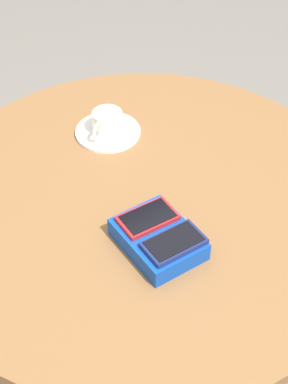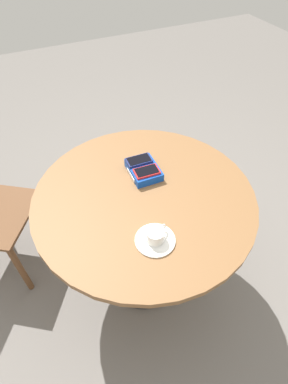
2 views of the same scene
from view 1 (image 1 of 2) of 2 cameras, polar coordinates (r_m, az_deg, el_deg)
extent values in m
plane|color=slate|center=(2.04, 0.00, -16.17)|extent=(8.00, 8.00, 0.00)
cylinder|color=#2D2D2D|center=(2.04, 0.00, -16.03)|extent=(0.45, 0.45, 0.02)
cylinder|color=#2D2D2D|center=(1.73, 0.00, -9.83)|extent=(0.07, 0.07, 0.71)
cylinder|color=brown|center=(1.45, 0.00, -1.01)|extent=(1.03, 1.03, 0.03)
cube|color=#0F42AD|center=(1.33, 1.25, -4.21)|extent=(0.18, 0.14, 0.04)
cube|color=white|center=(1.36, 3.63, -3.22)|extent=(0.10, 0.01, 0.02)
cube|color=navy|center=(1.28, 2.68, -4.57)|extent=(0.08, 0.13, 0.01)
cube|color=black|center=(1.28, 2.69, -4.37)|extent=(0.07, 0.11, 0.00)
cube|color=red|center=(1.33, 0.33, -2.34)|extent=(0.08, 0.12, 0.01)
cube|color=black|center=(1.33, 0.33, -2.16)|extent=(0.07, 0.11, 0.00)
cylinder|color=white|center=(1.62, -3.23, 5.35)|extent=(0.16, 0.16, 0.01)
cylinder|color=white|center=(1.60, -3.27, 6.24)|extent=(0.07, 0.07, 0.05)
cylinder|color=brown|center=(1.59, -3.30, 6.86)|extent=(0.06, 0.06, 0.00)
torus|color=white|center=(1.58, -4.06, 5.47)|extent=(0.03, 0.05, 0.05)
camera|label=2|loc=(1.97, -7.06, 43.40)|focal=28.00mm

